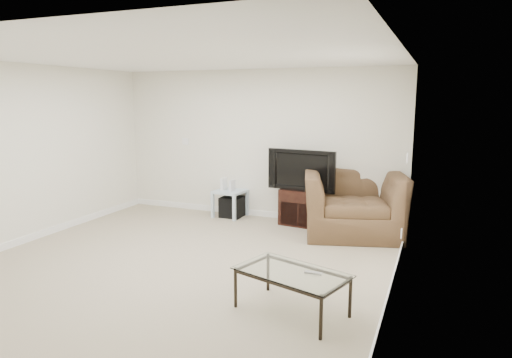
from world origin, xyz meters
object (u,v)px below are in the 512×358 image
at_px(tv_stand, 304,207).
at_px(side_table, 230,203).
at_px(television, 304,169).
at_px(recliner, 354,193).
at_px(subwoofer, 232,207).
at_px(coffee_table, 291,292).

bearing_deg(tv_stand, side_table, -173.33).
distance_m(television, side_table, 1.48).
xyz_separation_m(tv_stand, recliner, (0.83, -0.23, 0.34)).
distance_m(side_table, subwoofer, 0.08).
xyz_separation_m(side_table, recliner, (2.15, -0.23, 0.40)).
distance_m(subwoofer, recliner, 2.18).
bearing_deg(television, tv_stand, 90.71).
relative_size(subwoofer, recliner, 0.25).
height_order(subwoofer, recliner, recliner).
bearing_deg(side_table, television, -1.26).
bearing_deg(tv_stand, subwoofer, -174.02).
xyz_separation_m(side_table, coffee_table, (2.07, -3.03, -0.03)).
xyz_separation_m(tv_stand, coffee_table, (0.75, -3.03, -0.09)).
relative_size(television, coffee_table, 1.01).
height_order(tv_stand, recliner, recliner).
bearing_deg(subwoofer, recliner, -6.62).
bearing_deg(television, coffee_table, -68.45).
bearing_deg(coffee_table, side_table, 124.38).
bearing_deg(subwoofer, tv_stand, -0.69).
distance_m(television, recliner, 0.90).
height_order(side_table, recliner, recliner).
distance_m(television, subwoofer, 1.49).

